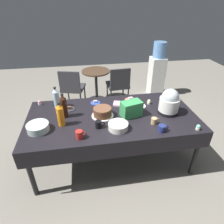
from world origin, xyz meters
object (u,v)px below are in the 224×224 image
object	(u,v)px
soda_bottle_orange_juice	(60,115)
soda_bottle_water	(56,98)
cupcake_rose	(198,127)
cupcake_vanilla	(40,103)
dessert_plate_cobalt	(95,102)
dessert_plate_coral	(130,100)
potluck_table	(112,119)
coffee_mug_tan	(154,121)
soda_carton	(131,109)
maroon_chair_right	(119,83)
coffee_mug_black	(99,124)
dessert_plate_white	(141,106)
glass_salad_bowl	(38,127)
cupcake_cocoa	(149,102)
soda_bottle_cola	(64,106)
slow_cooker	(169,102)
ceramic_snack_bowl	(118,126)
round_cafe_table	(96,80)
dessert_plate_charcoal	(70,109)
coffee_mug_navy	(162,128)
coffee_mug_red	(80,135)
frosted_layer_cake	(103,112)
maroon_chair_left	(72,86)
water_cooler	(157,71)

from	to	relation	value
soda_bottle_orange_juice	soda_bottle_water	xyz separation A→B (m)	(-0.08, 0.46, -0.00)
cupcake_rose	cupcake_vanilla	bearing A→B (deg)	154.37
dessert_plate_cobalt	dessert_plate_coral	size ratio (longest dim) A/B	0.84
potluck_table	soda_bottle_water	size ratio (longest dim) A/B	7.27
dessert_plate_cobalt	dessert_plate_coral	distance (m)	0.53
dessert_plate_coral	coffee_mug_tan	distance (m)	0.65
soda_carton	maroon_chair_right	xyz separation A→B (m)	(0.16, 1.67, -0.36)
coffee_mug_tan	coffee_mug_black	xyz separation A→B (m)	(-0.68, 0.03, 0.01)
potluck_table	dessert_plate_white	xyz separation A→B (m)	(0.44, 0.17, 0.07)
cupcake_rose	soda_bottle_orange_juice	bearing A→B (deg)	167.30
glass_salad_bowl	soda_bottle_water	xyz separation A→B (m)	(0.18, 0.53, 0.10)
dessert_plate_coral	cupcake_cocoa	size ratio (longest dim) A/B	2.49
soda_bottle_cola	coffee_mug_tan	xyz separation A→B (m)	(1.08, -0.34, -0.11)
slow_cooker	cupcake_vanilla	world-z (taller)	slow_cooker
coffee_mug_black	soda_bottle_water	bearing A→B (deg)	131.81
glass_salad_bowl	ceramic_snack_bowl	world-z (taller)	glass_salad_bowl
slow_cooker	soda_carton	size ratio (longest dim) A/B	1.32
cupcake_rose	maroon_chair_right	distance (m)	2.18
slow_cooker	soda_bottle_cola	xyz separation A→B (m)	(-1.35, 0.12, -0.01)
cupcake_vanilla	dessert_plate_white	bearing A→B (deg)	-11.20
round_cafe_table	dessert_plate_charcoal	bearing A→B (deg)	-107.42
coffee_mug_black	soda_bottle_cola	bearing A→B (deg)	142.63
soda_bottle_cola	coffee_mug_navy	bearing A→B (deg)	-24.11
coffee_mug_navy	dessert_plate_white	bearing A→B (deg)	97.02
cupcake_rose	coffee_mug_red	xyz separation A→B (m)	(-1.37, 0.07, 0.02)
frosted_layer_cake	coffee_mug_navy	distance (m)	0.77
maroon_chair_left	dessert_plate_coral	bearing A→B (deg)	-54.12
soda_carton	cupcake_vanilla	bearing A→B (deg)	143.32
dessert_plate_charcoal	soda_carton	size ratio (longest dim) A/B	0.55
maroon_chair_left	cupcake_vanilla	bearing A→B (deg)	-109.19
dessert_plate_charcoal	cupcake_cocoa	world-z (taller)	cupcake_cocoa
potluck_table	ceramic_snack_bowl	distance (m)	0.32
soda_bottle_orange_juice	water_cooler	size ratio (longest dim) A/B	0.25
dessert_plate_charcoal	maroon_chair_right	distance (m)	1.70
water_cooler	coffee_mug_tan	bearing A→B (deg)	-111.93
potluck_table	dessert_plate_charcoal	size ratio (longest dim) A/B	15.26
ceramic_snack_bowl	glass_salad_bowl	bearing A→B (deg)	172.66
slow_cooker	cupcake_cocoa	world-z (taller)	slow_cooker
ceramic_snack_bowl	soda_carton	distance (m)	0.35
coffee_mug_red	maroon_chair_left	distance (m)	2.06
dessert_plate_coral	coffee_mug_tan	bearing A→B (deg)	-77.94
cupcake_cocoa	dessert_plate_white	bearing A→B (deg)	-160.70
slow_cooker	coffee_mug_red	size ratio (longest dim) A/B	2.81
soda_bottle_cola	maroon_chair_left	distance (m)	1.61
dessert_plate_charcoal	cupcake_rose	bearing A→B (deg)	-25.51
soda_bottle_orange_juice	coffee_mug_tan	size ratio (longest dim) A/B	2.82
ceramic_snack_bowl	soda_bottle_cola	distance (m)	0.74
glass_salad_bowl	soda_bottle_orange_juice	xyz separation A→B (m)	(0.26, 0.07, 0.10)
potluck_table	cupcake_vanilla	world-z (taller)	cupcake_vanilla
round_cafe_table	glass_salad_bowl	bearing A→B (deg)	-112.63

